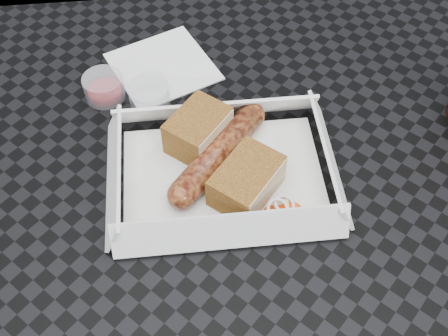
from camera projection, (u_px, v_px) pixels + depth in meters
The scene contains 9 objects.
patio_table at pixel (253, 237), 0.67m from camera, with size 0.80×0.80×0.74m.
food_tray at pixel (223, 176), 0.63m from camera, with size 0.22×0.15×0.00m, color white.
bratwurst at pixel (219, 153), 0.62m from camera, with size 0.12×0.14×0.03m.
bread_near at pixel (198, 130), 0.64m from camera, with size 0.07×0.05×0.04m, color brown.
bread_far at pixel (246, 181), 0.60m from camera, with size 0.08×0.05×0.04m, color brown.
veg_garnish at pixel (280, 211), 0.59m from camera, with size 0.03×0.03×0.00m.
napkin at pixel (163, 67), 0.73m from camera, with size 0.12×0.12×0.00m, color white.
condiment_cup_sauce at pixel (104, 87), 0.69m from camera, with size 0.05×0.05×0.03m, color maroon.
condiment_cup_empty at pixel (149, 95), 0.68m from camera, with size 0.05×0.05×0.03m, color silver.
Camera 1 is at (-0.07, -0.33, 1.25)m, focal length 45.00 mm.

